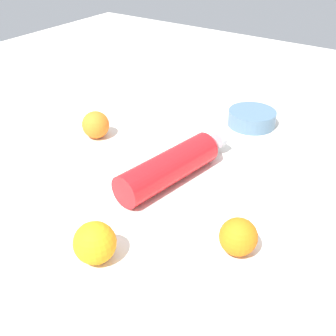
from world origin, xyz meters
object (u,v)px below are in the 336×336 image
(orange_0, at_px, (95,243))
(orange_2, at_px, (96,125))
(ceramic_bowl, at_px, (252,118))
(orange_1, at_px, (238,237))
(water_bottle, at_px, (175,164))

(orange_0, distance_m, orange_2, 0.43)
(orange_0, xyz_separation_m, ceramic_bowl, (-0.60, 0.00, -0.02))
(orange_0, bearing_deg, orange_1, 128.87)
(orange_0, bearing_deg, orange_2, -137.26)
(orange_2, bearing_deg, ceramic_bowl, 133.98)
(orange_0, distance_m, ceramic_bowl, 0.60)
(orange_2, distance_m, ceramic_bowl, 0.41)
(water_bottle, relative_size, ceramic_bowl, 2.47)
(ceramic_bowl, bearing_deg, water_bottle, -4.82)
(water_bottle, distance_m, ceramic_bowl, 0.33)
(water_bottle, height_order, orange_1, water_bottle)
(orange_1, bearing_deg, water_bottle, -121.11)
(water_bottle, bearing_deg, orange_1, -111.92)
(orange_0, height_order, orange_2, orange_0)
(orange_1, bearing_deg, ceramic_bowl, -157.93)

